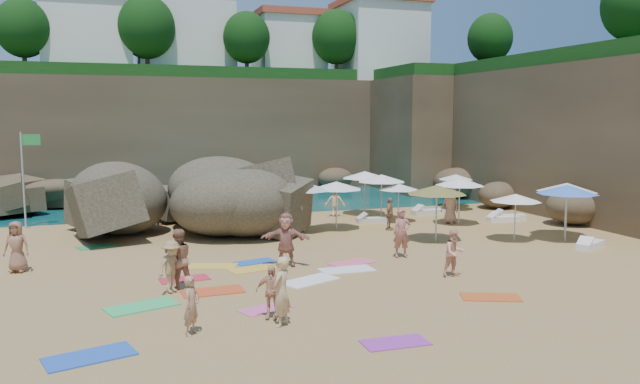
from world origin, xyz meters
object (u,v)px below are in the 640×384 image
object	(u,v)px
person_stand_4	(450,206)
person_stand_3	(390,214)
flag_pole	(26,167)
parasol_1	(365,175)
person_stand_1	(178,259)
person_stand_2	(335,201)
rock_outcrop	(191,230)
lounger_0	(234,217)
person_stand_6	(281,291)
person_stand_5	(163,208)
person_stand_0	(191,305)
parasol_0	(304,186)
parasol_2	(456,177)

from	to	relation	value
person_stand_4	person_stand_3	bearing A→B (deg)	-114.87
flag_pole	parasol_1	size ratio (longest dim) A/B	1.83
person_stand_1	person_stand_2	distance (m)	14.87
rock_outcrop	person_stand_1	xyz separation A→B (m)	(-1.59, -10.15, 0.94)
lounger_0	person_stand_6	distance (m)	16.99
flag_pole	lounger_0	distance (m)	10.19
person_stand_5	person_stand_0	bearing A→B (deg)	-125.63
rock_outcrop	person_stand_3	distance (m)	9.39
person_stand_1	person_stand_6	xyz separation A→B (m)	(2.13, -4.36, -0.04)
person_stand_1	person_stand_0	bearing A→B (deg)	81.14
parasol_0	person_stand_6	distance (m)	13.01
parasol_1	person_stand_4	distance (m)	5.06
person_stand_1	person_stand_2	xyz separation A→B (m)	(9.32, 11.58, -0.10)
parasol_2	parasol_0	bearing A→B (deg)	-155.43
person_stand_1	person_stand_3	bearing A→B (deg)	-153.09
parasol_0	lounger_0	distance (m)	5.62
parasol_0	person_stand_6	bearing A→B (deg)	-109.60
parasol_2	person_stand_6	distance (m)	22.92
parasol_1	parasol_0	bearing A→B (deg)	-140.08
lounger_0	person_stand_4	bearing A→B (deg)	-10.83
parasol_1	person_stand_6	distance (m)	18.42
rock_outcrop	person_stand_2	distance (m)	7.91
rock_outcrop	person_stand_6	xyz separation A→B (m)	(0.54, -14.51, 0.90)
person_stand_2	person_stand_5	distance (m)	8.85
parasol_2	person_stand_2	bearing A→B (deg)	-171.33
flag_pole	person_stand_1	bearing A→B (deg)	-66.42
person_stand_0	parasol_1	bearing A→B (deg)	1.94
rock_outcrop	person_stand_2	bearing A→B (deg)	10.49
parasol_1	lounger_0	world-z (taller)	parasol_1
parasol_2	person_stand_1	distance (m)	21.54
parasol_2	person_stand_5	xyz separation A→B (m)	(-16.82, -0.65, -0.95)
lounger_0	person_stand_6	size ratio (longest dim) A/B	0.91
person_stand_6	person_stand_0	bearing A→B (deg)	-48.75
person_stand_0	person_stand_6	world-z (taller)	person_stand_6
flag_pole	lounger_0	world-z (taller)	flag_pole
person_stand_0	person_stand_2	world-z (taller)	person_stand_2
person_stand_2	parasol_1	bearing A→B (deg)	-156.85
person_stand_3	person_stand_4	xyz separation A→B (m)	(3.62, 0.70, 0.14)
rock_outcrop	person_stand_2	size ratio (longest dim) A/B	4.80
parasol_0	person_stand_3	size ratio (longest dim) A/B	1.60
parasol_1	person_stand_4	xyz separation A→B (m)	(2.97, -3.90, -1.28)
flag_pole	person_stand_3	xyz separation A→B (m)	(16.16, -6.02, -2.16)
rock_outcrop	parasol_0	world-z (taller)	parasol_0
flag_pole	person_stand_4	world-z (taller)	flag_pole
parasol_0	parasol_1	bearing A→B (deg)	39.92
rock_outcrop	lounger_0	bearing A→B (deg)	43.78
flag_pole	lounger_0	bearing A→B (deg)	-3.55
lounger_0	person_stand_0	world-z (taller)	person_stand_0
lounger_0	parasol_0	bearing A→B (deg)	-48.14
parasol_0	rock_outcrop	bearing A→B (deg)	154.76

